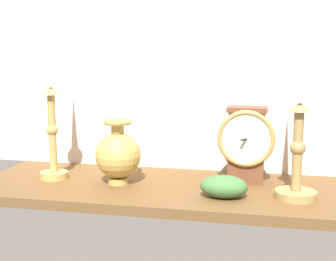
{
  "coord_description": "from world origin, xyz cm",
  "views": [
    {
      "loc": [
        23.45,
        -114.81,
        33.48
      ],
      "look_at": [
        -1.28,
        0.0,
        14.0
      ],
      "focal_mm": 51.43,
      "sensor_mm": 36.0,
      "label": 1
    }
  ],
  "objects_px": {
    "candlestick_tall_left": "(52,119)",
    "brass_vase_bulbous": "(118,154)",
    "mantel_clock": "(246,143)",
    "candlestick_tall_center": "(298,142)"
  },
  "relations": [
    {
      "from": "brass_vase_bulbous",
      "to": "candlestick_tall_left",
      "type": "bearing_deg",
      "value": 176.57
    },
    {
      "from": "mantel_clock",
      "to": "candlestick_tall_left",
      "type": "distance_m",
      "value": 0.51
    },
    {
      "from": "candlestick_tall_left",
      "to": "brass_vase_bulbous",
      "type": "height_order",
      "value": "candlestick_tall_left"
    },
    {
      "from": "candlestick_tall_left",
      "to": "candlestick_tall_center",
      "type": "relative_size",
      "value": 0.98
    },
    {
      "from": "mantel_clock",
      "to": "brass_vase_bulbous",
      "type": "bearing_deg",
      "value": -166.25
    },
    {
      "from": "mantel_clock",
      "to": "brass_vase_bulbous",
      "type": "distance_m",
      "value": 0.33
    },
    {
      "from": "mantel_clock",
      "to": "candlestick_tall_left",
      "type": "xyz_separation_m",
      "value": [
        -0.5,
        -0.07,
        0.06
      ]
    },
    {
      "from": "candlestick_tall_left",
      "to": "brass_vase_bulbous",
      "type": "distance_m",
      "value": 0.2
    },
    {
      "from": "candlestick_tall_left",
      "to": "candlestick_tall_center",
      "type": "distance_m",
      "value": 0.62
    },
    {
      "from": "candlestick_tall_left",
      "to": "brass_vase_bulbous",
      "type": "bearing_deg",
      "value": -3.43
    }
  ]
}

